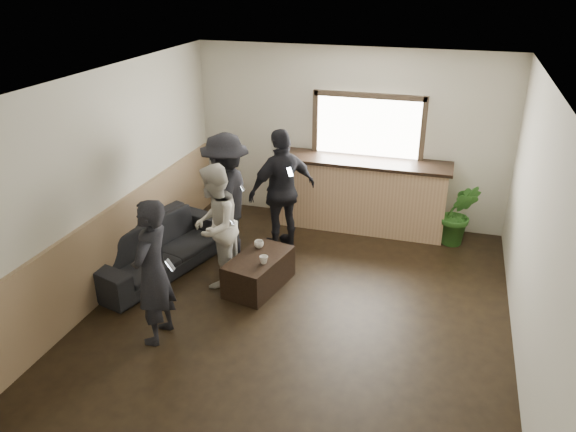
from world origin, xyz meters
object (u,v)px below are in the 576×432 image
(cup_a, at_px, (259,244))
(person_b, at_px, (215,226))
(sofa, at_px, (158,247))
(person_a, at_px, (153,272))
(person_d, at_px, (282,191))
(potted_plant, at_px, (459,214))
(cup_b, at_px, (264,260))
(person_c, at_px, (226,197))
(bar_counter, at_px, (362,190))
(coffee_table, at_px, (259,272))

(cup_a, height_order, person_b, person_b)
(sofa, height_order, person_a, person_a)
(person_d, bearing_deg, potted_plant, 151.75)
(cup_b, relative_size, person_c, 0.06)
(bar_counter, xyz_separation_m, cup_a, (-1.03, -1.98, -0.15))
(sofa, xyz_separation_m, person_c, (0.78, 0.64, 0.59))
(coffee_table, height_order, person_d, person_d)
(cup_a, height_order, person_d, person_d)
(potted_plant, bearing_deg, cup_a, -144.90)
(coffee_table, bearing_deg, person_c, 135.77)
(potted_plant, height_order, person_a, person_a)
(bar_counter, bearing_deg, person_c, -137.61)
(sofa, xyz_separation_m, cup_b, (1.62, -0.20, 0.17))
(cup_b, bearing_deg, person_a, -124.59)
(potted_plant, bearing_deg, cup_b, -137.07)
(potted_plant, bearing_deg, bar_counter, 172.66)
(coffee_table, height_order, cup_a, cup_a)
(coffee_table, distance_m, cup_b, 0.33)
(potted_plant, distance_m, person_a, 4.67)
(person_a, xyz_separation_m, person_c, (0.01, 2.07, 0.07))
(coffee_table, xyz_separation_m, cup_a, (-0.08, 0.25, 0.27))
(potted_plant, xyz_separation_m, person_a, (-3.18, -3.40, 0.35))
(person_a, height_order, person_d, person_d)
(cup_b, bearing_deg, person_d, 96.97)
(cup_a, relative_size, person_d, 0.07)
(cup_a, bearing_deg, person_a, -111.78)
(coffee_table, relative_size, person_d, 0.54)
(cup_a, xyz_separation_m, potted_plant, (2.54, 1.78, 0.01))
(coffee_table, xyz_separation_m, potted_plant, (2.46, 2.03, 0.28))
(bar_counter, height_order, person_a, bar_counter)
(sofa, distance_m, potted_plant, 4.42)
(person_c, height_order, person_d, person_c)
(bar_counter, distance_m, person_a, 3.97)
(coffee_table, height_order, potted_plant, potted_plant)
(person_c, bearing_deg, bar_counter, 125.42)
(bar_counter, xyz_separation_m, person_b, (-1.53, -2.25, 0.18))
(cup_a, bearing_deg, cup_b, -62.72)
(cup_a, distance_m, person_d, 1.03)
(coffee_table, xyz_separation_m, person_b, (-0.58, -0.03, 0.60))
(cup_b, bearing_deg, person_c, 134.86)
(cup_b, bearing_deg, potted_plant, 42.93)
(person_b, bearing_deg, cup_a, 111.81)
(cup_b, relative_size, person_b, 0.07)
(bar_counter, xyz_separation_m, coffee_table, (-0.95, -2.22, -0.42))
(coffee_table, xyz_separation_m, person_a, (-0.73, -1.37, 0.63))
(coffee_table, relative_size, person_a, 0.59)
(cup_a, relative_size, person_b, 0.08)
(cup_b, distance_m, potted_plant, 3.19)
(sofa, xyz_separation_m, coffee_table, (1.50, -0.06, -0.10))
(person_c, bearing_deg, person_b, 3.61)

